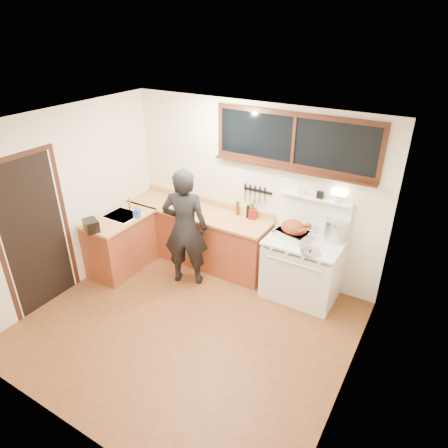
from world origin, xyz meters
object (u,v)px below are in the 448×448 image
Objects in this scene: man at (185,228)px; cutting_board at (191,208)px; roast_turkey at (293,230)px; vintage_stove at (302,267)px.

cutting_board is (-0.25, 0.52, 0.05)m from man.
man is 1.53m from roast_turkey.
vintage_stove is 3.05× the size of cutting_board.
man reaches higher than cutting_board.
cutting_board is at bearing -179.04° from vintage_stove.
vintage_stove is 0.89× the size of man.
vintage_stove is 0.57m from roast_turkey.
roast_turkey is at bearing 178.50° from vintage_stove.
man is 0.58m from cutting_board.
vintage_stove is 1.93m from cutting_board.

